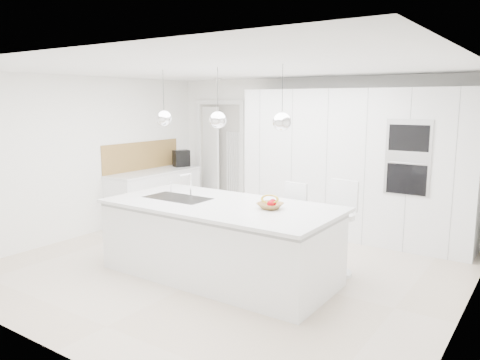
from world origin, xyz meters
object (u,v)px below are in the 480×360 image
Objects in this scene: fruit_bowl at (270,206)px; bar_stool_right at (338,229)px; espresso_machine at (181,158)px; bar_stool_left at (290,226)px; island_base at (219,242)px.

bar_stool_right is at bearing 52.36° from fruit_bowl.
bar_stool_left is (3.08, -1.41, -0.52)m from espresso_machine.
bar_stool_left is 0.63m from bar_stool_right.
bar_stool_left is at bearing 96.99° from fruit_bowl.
fruit_bowl is 0.24× the size of bar_stool_right.
island_base is at bearing -166.88° from fruit_bowl.
fruit_bowl is 0.26× the size of bar_stool_left.
bar_stool_right reaches higher than bar_stool_left.
fruit_bowl is 0.96m from bar_stool_right.
bar_stool_right is (0.63, 0.06, 0.04)m from bar_stool_left.
espresso_machine is at bearing 165.68° from bar_stool_right.
island_base is at bearing -16.69° from espresso_machine.
espresso_machine is 3.97m from bar_stool_right.
fruit_bowl is 3.77m from espresso_machine.
espresso_machine is (-3.16, 2.05, 0.12)m from fruit_bowl.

